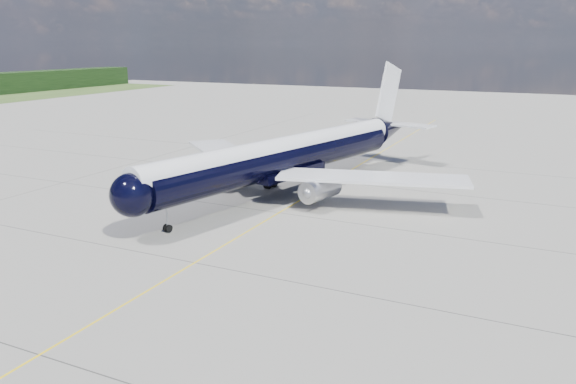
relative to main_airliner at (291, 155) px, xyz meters
name	(u,v)px	position (x,y,z in m)	size (l,w,h in m)	color
ground	(299,201)	(2.29, -2.85, -4.46)	(320.00, 320.00, 0.00)	gray
taxiway_centerline	(279,213)	(2.29, -7.85, -4.45)	(0.16, 160.00, 0.01)	yellow
main_airliner	(291,155)	(0.00, 0.00, 0.00)	(39.74, 49.12, 14.37)	black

